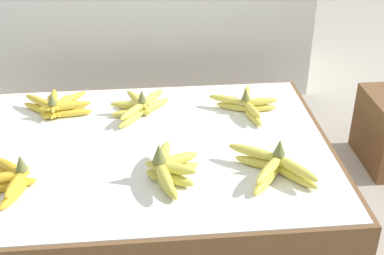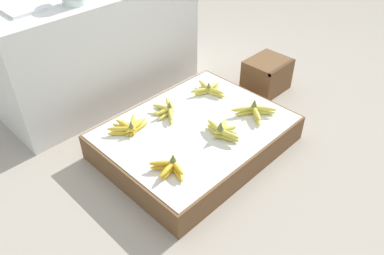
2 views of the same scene
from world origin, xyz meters
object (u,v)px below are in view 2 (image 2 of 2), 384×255
Objects in this scene: wooden_crate at (267,75)px; banana_bunch_front_midleft at (222,131)px; banana_bunch_front_left at (170,167)px; banana_bunch_front_midright at (255,111)px; banana_bunch_middle_midleft at (167,110)px; banana_bunch_middle_midright at (209,89)px; banana_bunch_middle_left at (129,127)px.

banana_bunch_front_midleft is (-0.81, -0.27, 0.08)m from wooden_crate.
banana_bunch_front_left reaches higher than wooden_crate.
wooden_crate is 1.37× the size of banana_bunch_front_midright.
banana_bunch_front_midright reaches higher than banana_bunch_middle_midleft.
banana_bunch_middle_midleft is 0.97× the size of banana_bunch_middle_midright.
banana_bunch_front_midleft is 1.02× the size of banana_bunch_middle_midleft.
banana_bunch_middle_midleft is at bearing 100.90° from banana_bunch_front_midleft.
wooden_crate is 1.27× the size of banana_bunch_middle_midright.
banana_bunch_middle_midright is (0.28, 0.36, -0.01)m from banana_bunch_front_midleft.
banana_bunch_front_left is at bearing -179.55° from banana_bunch_front_midleft.
banana_bunch_middle_midleft is (-0.07, 0.38, -0.01)m from banana_bunch_front_midleft.
banana_bunch_front_left is at bearing -98.77° from banana_bunch_middle_left.
banana_bunch_front_midleft is 0.39m from banana_bunch_middle_midleft.
wooden_crate is 0.86m from banana_bunch_front_midleft.
banana_bunch_front_midright is 0.93× the size of banana_bunch_middle_left.
banana_bunch_middle_midleft is at bearing 172.87° from wooden_crate.
banana_bunch_middle_left is at bearing 146.00° from banana_bunch_front_midright.
banana_bunch_front_midleft is at bearing -161.69° from wooden_crate.
banana_bunch_front_left is 0.85× the size of banana_bunch_middle_left.
wooden_crate is 1.25m from banana_bunch_front_left.
banana_bunch_middle_midleft is at bearing 49.44° from banana_bunch_front_left.
wooden_crate is 1.31× the size of banana_bunch_middle_midleft.
banana_bunch_front_left is at bearing 179.26° from banana_bunch_front_midright.
banana_bunch_front_midleft is at bearing -50.28° from banana_bunch_middle_left.
banana_bunch_front_left is at bearing -167.36° from wooden_crate.
banana_bunch_front_left is 0.68m from banana_bunch_front_midright.
banana_bunch_front_midright reaches higher than banana_bunch_front_left.
banana_bunch_front_midright is at bearing -2.43° from banana_bunch_front_midleft.
wooden_crate is at bearing -9.59° from banana_bunch_middle_midright.
banana_bunch_front_left is 0.77m from banana_bunch_middle_midright.
banana_bunch_front_left is 0.88× the size of banana_bunch_middle_midleft.
banana_bunch_front_midright is 0.75m from banana_bunch_middle_left.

